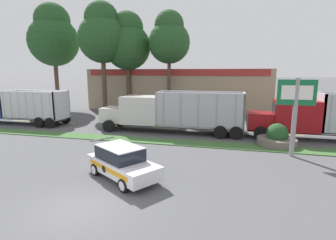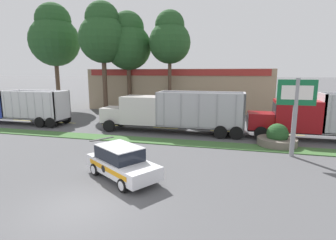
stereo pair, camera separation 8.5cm
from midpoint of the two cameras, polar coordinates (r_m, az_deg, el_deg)
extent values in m
plane|color=#515154|center=(11.30, -18.98, -17.51)|extent=(600.00, 600.00, 0.00)
cube|color=#3D6633|center=(20.03, -2.94, -4.57)|extent=(120.00, 1.70, 0.06)
cube|color=yellow|center=(32.74, -29.30, -0.09)|extent=(2.40, 0.14, 0.01)
cube|color=yellow|center=(29.32, -21.58, -0.56)|extent=(2.40, 0.14, 0.01)
cube|color=yellow|center=(26.56, -12.05, -1.12)|extent=(2.40, 0.14, 0.01)
cube|color=yellow|center=(24.70, -0.71, -1.76)|extent=(2.40, 0.14, 0.01)
cube|color=yellow|center=(23.93, 11.90, -2.38)|extent=(2.40, 0.14, 0.01)
cube|color=yellow|center=(24.36, 24.71, -2.89)|extent=(2.40, 0.14, 0.01)
cube|color=black|center=(22.99, 0.25, -1.13)|extent=(12.52, 1.41, 0.18)
cube|color=silver|center=(24.61, -11.66, 1.20)|extent=(2.05, 2.10, 1.32)
cube|color=#B7B7BC|center=(25.08, -13.84, 1.28)|extent=(0.06, 1.80, 1.12)
cube|color=silver|center=(23.50, -5.83, 2.27)|extent=(3.28, 2.57, 2.40)
cube|color=black|center=(24.06, -9.58, 3.37)|extent=(0.04, 2.18, 1.08)
cylinder|color=silver|center=(22.07, -2.35, 4.00)|extent=(0.14, 0.14, 1.69)
cube|color=#ADADB2|center=(22.48, 6.87, -1.07)|extent=(7.18, 2.57, 0.12)
cube|color=#ADADB2|center=(22.94, -1.80, 2.78)|extent=(0.16, 2.57, 2.81)
cube|color=#ADADB2|center=(22.10, 16.02, 2.09)|extent=(0.16, 2.57, 2.81)
cube|color=#ADADB2|center=(21.07, 6.53, 2.04)|extent=(7.18, 0.16, 2.81)
cube|color=#ADADB2|center=(23.43, 7.32, 2.86)|extent=(7.18, 0.16, 2.81)
cube|color=#99999E|center=(21.53, -1.11, 2.28)|extent=(0.10, 0.04, 2.67)
cube|color=#99999E|center=(21.20, 2.65, 2.15)|extent=(0.10, 0.04, 2.67)
cube|color=#99999E|center=(20.97, 6.50, 2.00)|extent=(0.10, 0.04, 2.67)
cube|color=#99999E|center=(20.83, 10.42, 1.84)|extent=(0.10, 0.04, 2.67)
cube|color=#99999E|center=(20.79, 14.37, 1.68)|extent=(0.10, 0.04, 2.67)
cylinder|color=black|center=(23.65, -12.91, -1.29)|extent=(1.04, 0.30, 1.04)
cylinder|color=black|center=(25.88, -10.39, -0.21)|extent=(1.04, 0.30, 1.04)
cylinder|color=black|center=(21.14, 14.49, -2.73)|extent=(1.04, 0.30, 1.04)
cylinder|color=black|center=(23.61, 14.47, -1.38)|extent=(1.04, 0.30, 1.04)
cylinder|color=black|center=(21.15, 11.19, -2.58)|extent=(1.04, 0.30, 1.04)
cylinder|color=black|center=(23.62, 11.52, -1.25)|extent=(1.04, 0.30, 1.04)
cube|color=black|center=(23.44, 30.66, -2.35)|extent=(11.32, 1.28, 0.18)
cube|color=maroon|center=(22.40, 19.33, -0.08)|extent=(1.98, 1.91, 1.29)
cube|color=#B7B7BC|center=(22.32, 16.72, 0.03)|extent=(0.06, 1.63, 1.10)
cube|color=maroon|center=(22.71, 25.93, 0.95)|extent=(3.21, 2.33, 2.35)
cube|color=black|center=(22.37, 21.94, 2.18)|extent=(0.04, 1.98, 1.06)
cylinder|color=silver|center=(22.32, 30.73, 2.10)|extent=(0.14, 0.14, 1.32)
cube|color=#B7B7BC|center=(23.07, 30.08, 1.54)|extent=(0.16, 2.33, 2.88)
cube|color=#A3A3A8|center=(22.06, 31.80, 1.04)|extent=(0.10, 0.04, 2.74)
cylinder|color=black|center=(21.44, 19.46, -2.79)|extent=(1.05, 0.30, 1.05)
cylinder|color=black|center=(23.67, 18.97, -1.56)|extent=(1.05, 0.30, 1.05)
cube|color=black|center=(31.39, -30.76, 0.47)|extent=(11.94, 1.33, 0.18)
cylinder|color=silver|center=(30.66, -32.23, 4.00)|extent=(0.14, 0.14, 1.62)
cube|color=silver|center=(29.41, -26.76, 0.54)|extent=(6.14, 2.42, 0.12)
cube|color=silver|center=(31.27, -31.12, 3.14)|extent=(0.16, 2.42, 2.65)
cube|color=silver|center=(27.37, -22.23, 3.04)|extent=(0.16, 2.42, 2.65)
cube|color=silver|center=(28.40, -28.45, 2.79)|extent=(6.14, 0.16, 2.65)
cube|color=silver|center=(30.09, -25.57, 3.38)|extent=(6.14, 0.16, 2.65)
cube|color=#BCBCC1|center=(30.17, -32.28, 2.81)|extent=(0.10, 0.04, 2.51)
cube|color=#BCBCC1|center=(29.54, -31.10, 2.80)|extent=(0.10, 0.04, 2.51)
cube|color=#BCBCC1|center=(28.93, -29.87, 2.78)|extent=(0.10, 0.04, 2.51)
cube|color=#BCBCC1|center=(28.33, -28.59, 2.77)|extent=(0.10, 0.04, 2.51)
cube|color=#BCBCC1|center=(27.74, -27.25, 2.74)|extent=(0.10, 0.04, 2.51)
cube|color=#BCBCC1|center=(27.17, -25.86, 2.72)|extent=(0.10, 0.04, 2.51)
cube|color=#BCBCC1|center=(26.62, -24.40, 2.70)|extent=(0.10, 0.04, 2.51)
cylinder|color=black|center=(26.98, -24.37, -0.58)|extent=(1.00, 0.30, 1.00)
cylinder|color=black|center=(28.84, -21.47, 0.28)|extent=(1.00, 0.30, 1.00)
cylinder|color=black|center=(27.72, -26.29, -0.46)|extent=(1.00, 0.30, 1.00)
cylinder|color=black|center=(29.54, -23.34, 0.37)|extent=(1.00, 0.30, 1.00)
cube|color=white|center=(13.26, -9.93, -9.90)|extent=(4.45, 3.75, 0.64)
cube|color=black|center=(13.26, -10.61, -7.04)|extent=(2.77, 2.55, 0.62)
cube|color=white|center=(13.16, -10.66, -5.66)|extent=(2.77, 2.55, 0.04)
cube|color=black|center=(14.62, -14.31, -4.04)|extent=(0.93, 1.28, 0.03)
cube|color=orange|center=(12.82, -13.31, -10.44)|extent=(2.80, 1.85, 0.22)
cylinder|color=black|center=(13.10, -13.99, -10.31)|extent=(0.30, 0.20, 0.35)
cylinder|color=black|center=(11.95, -9.86, -13.87)|extent=(0.62, 0.50, 0.61)
cylinder|color=silver|center=(11.90, -10.30, -13.99)|extent=(0.37, 0.25, 0.43)
cylinder|color=black|center=(12.84, -3.48, -11.96)|extent=(0.62, 0.50, 0.61)
cylinder|color=silver|center=(12.90, -3.11, -11.85)|extent=(0.37, 0.25, 0.43)
cylinder|color=black|center=(14.05, -15.72, -10.34)|extent=(0.62, 0.50, 0.61)
cylinder|color=silver|center=(14.01, -16.11, -10.43)|extent=(0.37, 0.25, 0.43)
cylinder|color=black|center=(14.82, -9.92, -9.01)|extent=(0.62, 0.50, 0.61)
cylinder|color=silver|center=(14.87, -9.57, -8.93)|extent=(0.37, 0.25, 0.43)
cylinder|color=gray|center=(17.77, 25.69, 0.41)|extent=(0.28, 0.28, 4.85)
cube|color=#146638|center=(17.60, 26.09, 5.41)|extent=(2.20, 0.16, 1.54)
cube|color=white|center=(17.51, 26.15, 5.39)|extent=(1.76, 0.02, 0.85)
cylinder|color=#6B6056|center=(20.35, 22.46, -4.39)|extent=(2.73, 2.73, 0.56)
sphere|color=#234C23|center=(20.22, 22.57, -2.80)|extent=(1.50, 1.50, 1.50)
cube|color=#9E896B|center=(40.21, 3.02, 6.94)|extent=(24.90, 12.00, 5.61)
cube|color=maroon|center=(34.22, 1.08, 10.31)|extent=(23.65, 0.10, 0.80)
cylinder|color=brown|center=(35.19, -13.79, 7.86)|extent=(0.58, 0.58, 7.68)
sphere|color=#234C23|center=(35.41, -14.18, 16.78)|extent=(6.04, 6.04, 6.04)
sphere|color=#234C23|center=(35.77, -14.37, 20.62)|extent=(4.23, 4.23, 4.23)
cylinder|color=brown|center=(41.86, -23.10, 7.63)|extent=(0.59, 0.59, 7.61)
sphere|color=#234C23|center=(42.06, -23.66, 15.43)|extent=(6.97, 6.97, 6.97)
sphere|color=#234C23|center=(42.44, -23.95, 19.16)|extent=(4.88, 4.88, 4.88)
cylinder|color=brown|center=(33.55, 0.18, 7.79)|extent=(0.44, 0.44, 7.38)
sphere|color=#234C23|center=(33.72, 0.18, 16.50)|extent=(5.16, 5.16, 5.16)
sphere|color=#234C23|center=(34.00, 0.18, 19.96)|extent=(3.61, 3.61, 3.61)
cylinder|color=brown|center=(35.83, -8.63, 7.39)|extent=(0.55, 0.55, 6.82)
sphere|color=#234C23|center=(35.93, -8.86, 15.47)|extent=(5.99, 5.99, 5.99)
sphere|color=#234C23|center=(36.23, -8.97, 19.24)|extent=(4.20, 4.20, 4.20)
camera|label=1|loc=(0.04, -90.13, -0.02)|focal=28.00mm
camera|label=2|loc=(0.04, 89.87, 0.02)|focal=28.00mm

